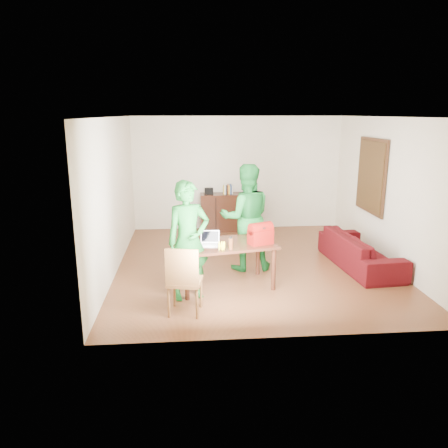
{
  "coord_description": "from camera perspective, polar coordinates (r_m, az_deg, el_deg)",
  "views": [
    {
      "loc": [
        -1.18,
        -7.69,
        2.77
      ],
      "look_at": [
        -0.61,
        -0.8,
        1.0
      ],
      "focal_mm": 35.0,
      "sensor_mm": 36.0,
      "label": 1
    }
  ],
  "objects": [
    {
      "name": "table",
      "position": [
        7.04,
        0.13,
        -3.24
      ],
      "size": [
        1.71,
        1.17,
        0.73
      ],
      "rotation": [
        0.0,
        0.0,
        0.2
      ],
      "color": "black",
      "rests_on": "ground"
    },
    {
      "name": "bananas",
      "position": [
        6.65,
        -0.31,
        -3.23
      ],
      "size": [
        0.16,
        0.12,
        0.05
      ],
      "primitive_type": null,
      "rotation": [
        0.0,
        0.0,
        -0.22
      ],
      "color": "yellow",
      "rests_on": "table"
    },
    {
      "name": "red_bag",
      "position": [
        6.98,
        4.79,
        -1.51
      ],
      "size": [
        0.43,
        0.34,
        0.27
      ],
      "primitive_type": "cube",
      "rotation": [
        0.0,
        0.0,
        0.37
      ],
      "color": "maroon",
      "rests_on": "table"
    },
    {
      "name": "sofa",
      "position": [
        8.43,
        17.37,
        -3.36
      ],
      "size": [
        0.98,
        2.14,
        0.61
      ],
      "primitive_type": "imported",
      "rotation": [
        0.0,
        0.0,
        1.65
      ],
      "color": "#38070C",
      "rests_on": "ground"
    },
    {
      "name": "person_near",
      "position": [
        6.56,
        -4.69,
        -2.2
      ],
      "size": [
        0.77,
        0.63,
        1.82
      ],
      "primitive_type": "imported",
      "rotation": [
        0.0,
        0.0,
        0.33
      ],
      "color": "#12521A",
      "rests_on": "ground"
    },
    {
      "name": "bottle",
      "position": [
        6.69,
        0.88,
        -2.51
      ],
      "size": [
        0.07,
        0.07,
        0.2
      ],
      "primitive_type": "cylinder",
      "rotation": [
        0.0,
        0.0,
        0.14
      ],
      "color": "#542913",
      "rests_on": "table"
    },
    {
      "name": "room",
      "position": [
        8.04,
        3.9,
        3.83
      ],
      "size": [
        5.2,
        5.7,
        2.9
      ],
      "color": "#411F10",
      "rests_on": "ground"
    },
    {
      "name": "chair",
      "position": [
        6.26,
        -5.11,
        -9.04
      ],
      "size": [
        0.53,
        0.51,
        1.01
      ],
      "rotation": [
        0.0,
        0.0,
        -0.18
      ],
      "color": "brown",
      "rests_on": "ground"
    },
    {
      "name": "laptop",
      "position": [
        6.9,
        -1.9,
        -2.48
      ],
      "size": [
        0.32,
        0.24,
        0.21
      ],
      "rotation": [
        0.0,
        0.0,
        -0.11
      ],
      "color": "white",
      "rests_on": "table"
    },
    {
      "name": "person_far",
      "position": [
        7.79,
        2.88,
        0.85
      ],
      "size": [
        0.96,
        0.76,
        1.91
      ],
      "primitive_type": "imported",
      "rotation": [
        0.0,
        0.0,
        3.18
      ],
      "color": "#166524",
      "rests_on": "ground"
    }
  ]
}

